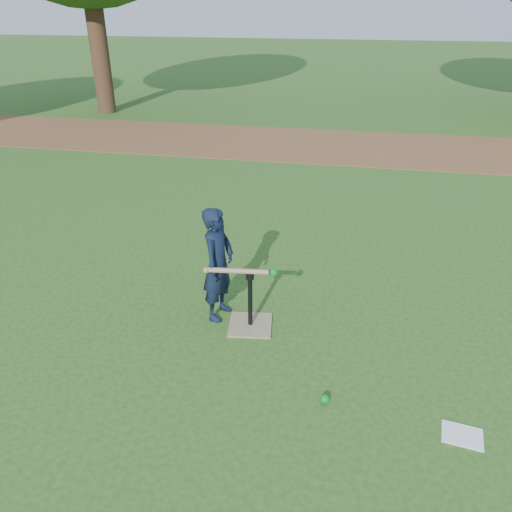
# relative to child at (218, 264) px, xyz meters

# --- Properties ---
(ground) EXTENTS (80.00, 80.00, 0.00)m
(ground) POSITION_rel_child_xyz_m (0.10, -0.49, -0.60)
(ground) COLOR #285116
(ground) RESTS_ON ground
(dirt_strip) EXTENTS (24.00, 3.00, 0.01)m
(dirt_strip) POSITION_rel_child_xyz_m (0.10, 7.01, -0.60)
(dirt_strip) COLOR brown
(dirt_strip) RESTS_ON ground
(child) EXTENTS (0.37, 0.49, 1.21)m
(child) POSITION_rel_child_xyz_m (0.00, 0.00, 0.00)
(child) COLOR black
(child) RESTS_ON ground
(wiffle_ball_ground) EXTENTS (0.08, 0.08, 0.08)m
(wiffle_ball_ground) POSITION_rel_child_xyz_m (1.18, -1.09, -0.56)
(wiffle_ball_ground) COLOR #0B7E25
(wiffle_ball_ground) RESTS_ON ground
(clipboard) EXTENTS (0.33, 0.27, 0.01)m
(clipboard) POSITION_rel_child_xyz_m (2.24, -1.23, -0.60)
(clipboard) COLOR white
(clipboard) RESTS_ON ground
(batting_tee) EXTENTS (0.48, 0.48, 0.61)m
(batting_tee) POSITION_rel_child_xyz_m (0.35, -0.14, -0.49)
(batting_tee) COLOR #90835B
(batting_tee) RESTS_ON ground
(swing_action) EXTENTS (0.72, 0.15, 0.08)m
(swing_action) POSITION_rel_child_xyz_m (0.28, -0.15, 0.04)
(swing_action) COLOR #A17C5E
(swing_action) RESTS_ON ground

